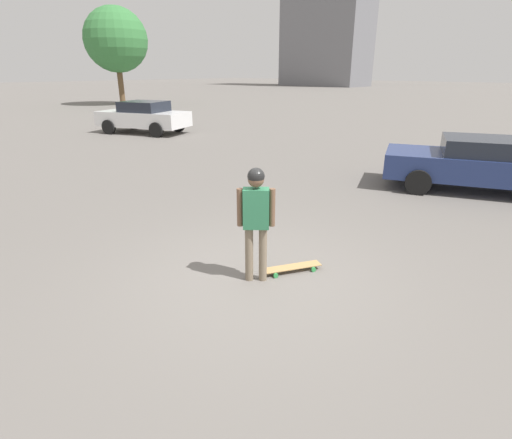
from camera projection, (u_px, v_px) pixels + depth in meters
name	position (u px, v px, depth m)	size (l,w,h in m)	color
ground_plane	(256.00, 279.00, 5.92)	(220.00, 220.00, 0.00)	slate
person	(256.00, 212.00, 5.55)	(0.42, 0.39, 1.69)	#7A6B56
skateboard	(292.00, 267.00, 6.13)	(0.62, 0.89, 0.09)	tan
car_parked_near	(480.00, 163.00, 10.05)	(4.84, 3.35, 1.34)	navy
car_parked_far	(144.00, 117.00, 19.32)	(4.73, 3.30, 1.51)	silver
building_block_distant	(328.00, 10.00, 72.25)	(15.86, 8.03, 26.06)	slate
tree_distant	(116.00, 40.00, 33.52)	(5.25, 5.25, 7.91)	brown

